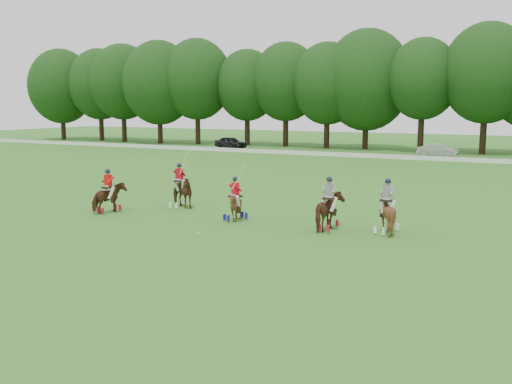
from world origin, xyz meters
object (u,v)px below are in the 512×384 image
at_px(car_left, 231,143).
at_px(polo_red_a, 109,197).
at_px(polo_red_c, 235,206).
at_px(polo_stripe_b, 387,214).
at_px(car_mid, 437,150).
at_px(polo_stripe_a, 329,211).
at_px(polo_red_b, 180,192).
at_px(polo_ball, 198,233).

bearing_deg(car_left, polo_red_a, -146.91).
distance_m(polo_red_c, polo_stripe_b, 6.97).
xyz_separation_m(car_mid, polo_red_c, (-2.42, -38.60, 0.07)).
bearing_deg(polo_stripe_a, polo_red_a, -173.57).
distance_m(polo_red_a, polo_red_b, 3.67).
distance_m(polo_red_b, polo_ball, 6.55).
bearing_deg(polo_ball, car_left, 118.22).
distance_m(polo_stripe_a, polo_stripe_b, 2.45).
distance_m(car_left, polo_red_c, 44.64).
height_order(polo_red_a, polo_stripe_a, polo_stripe_a).
height_order(polo_red_c, polo_ball, polo_red_c).
bearing_deg(car_mid, polo_red_a, 168.84).
relative_size(polo_red_a, polo_red_b, 0.76).
bearing_deg(polo_red_a, car_left, 111.64).
distance_m(polo_red_c, polo_ball, 3.21).
height_order(car_left, polo_stripe_a, polo_stripe_a).
bearing_deg(polo_red_b, car_mid, 79.62).
distance_m(polo_red_b, polo_red_c, 4.66).
xyz_separation_m(car_left, polo_red_a, (15.77, -39.73, 0.07)).
xyz_separation_m(polo_red_b, polo_stripe_a, (8.88, -1.59, -0.00)).
bearing_deg(polo_red_b, polo_stripe_a, -10.14).
relative_size(polo_red_b, polo_ball, 32.25).
relative_size(polo_red_b, polo_stripe_a, 1.24).
xyz_separation_m(car_mid, polo_red_a, (-9.07, -39.73, 0.13)).
distance_m(car_mid, polo_stripe_a, 38.53).
height_order(polo_stripe_b, polo_ball, polo_stripe_b).
bearing_deg(polo_red_c, polo_red_b, 158.34).
xyz_separation_m(car_left, polo_stripe_a, (26.97, -38.47, 0.13)).
distance_m(car_left, car_mid, 24.84).
relative_size(car_left, polo_ball, 47.21).
bearing_deg(polo_stripe_a, car_mid, 93.17).
relative_size(car_mid, polo_ball, 44.86).
bearing_deg(polo_red_a, polo_stripe_a, 6.43).
distance_m(car_mid, polo_red_b, 37.50).
bearing_deg(polo_red_b, car_left, 116.12).
distance_m(polo_red_b, polo_stripe_a, 9.02).
bearing_deg(car_left, polo_red_c, -138.41).
height_order(polo_red_b, polo_red_c, polo_red_b).
height_order(car_mid, polo_ball, car_mid).
bearing_deg(car_left, car_mid, -78.55).
bearing_deg(polo_red_c, car_mid, 86.41).
relative_size(car_left, polo_stripe_a, 1.82).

